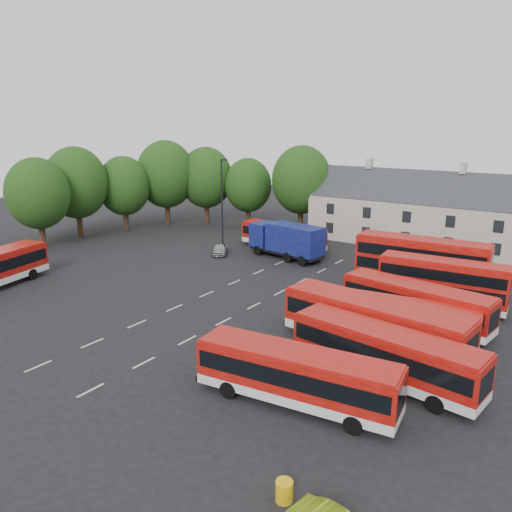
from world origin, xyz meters
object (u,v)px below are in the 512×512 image
object	(u,v)px
bus_dd_south	(442,281)
grit_bin	(284,491)
bus_row_a	(296,373)
box_truck	(287,239)
silver_car	(220,249)
lamppost	(222,204)

from	to	relation	value
bus_dd_south	grit_bin	xyz separation A→B (m)	(0.69, -25.16, -1.84)
bus_row_a	grit_bin	distance (m)	7.15
box_truck	grit_bin	world-z (taller)	box_truck
box_truck	grit_bin	xyz separation A→B (m)	(18.62, -31.06, -1.71)
bus_dd_south	silver_car	size ratio (longest dim) A/B	2.62
bus_row_a	bus_dd_south	xyz separation A→B (m)	(2.42, 18.88, 0.43)
box_truck	bus_row_a	bearing A→B (deg)	-48.49
box_truck	grit_bin	distance (m)	36.26
box_truck	lamppost	xyz separation A→B (m)	(-6.90, -2.48, 3.51)
grit_bin	lamppost	distance (m)	38.67
lamppost	grit_bin	bearing A→B (deg)	-48.24
bus_dd_south	silver_car	distance (m)	25.30
silver_car	lamppost	distance (m)	5.03
bus_row_a	box_truck	bearing A→B (deg)	115.38
box_truck	silver_car	size ratio (longest dim) A/B	2.40
bus_row_a	box_truck	xyz separation A→B (m)	(-15.51, 24.79, 0.31)
box_truck	lamppost	world-z (taller)	lamppost
bus_dd_south	box_truck	size ratio (longest dim) A/B	1.09
bus_row_a	box_truck	distance (m)	29.24
silver_car	grit_bin	bearing A→B (deg)	-82.22
bus_row_a	bus_dd_south	bearing A→B (deg)	76.04
bus_row_a	box_truck	size ratio (longest dim) A/B	1.22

